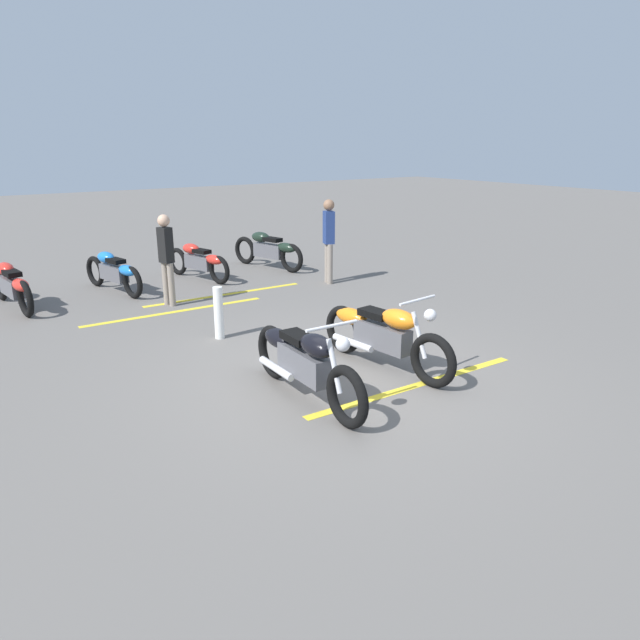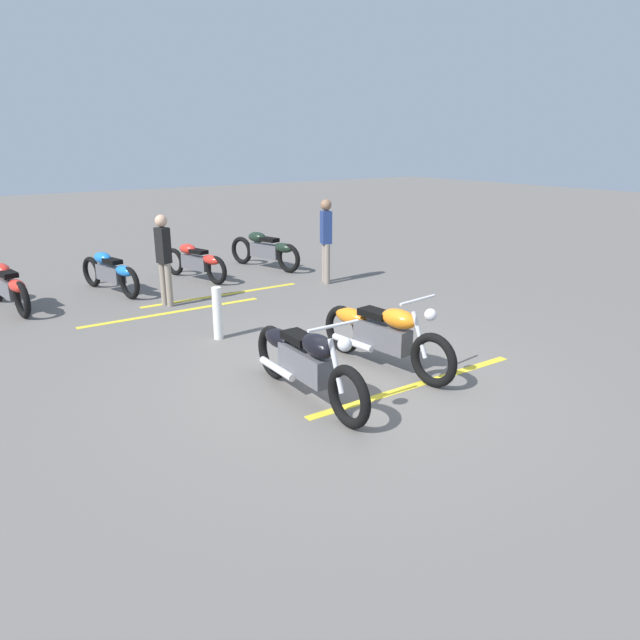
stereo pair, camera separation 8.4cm
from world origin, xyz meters
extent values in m
plane|color=#66605B|center=(0.00, 0.00, 0.00)|extent=(60.00, 60.00, 0.00)
torus|color=black|center=(-0.79, -0.76, 0.34)|extent=(0.68, 0.18, 0.67)
torus|color=black|center=(0.76, -0.59, 0.34)|extent=(0.68, 0.18, 0.67)
cube|color=#59595E|center=(0.03, -0.67, 0.42)|extent=(0.86, 0.31, 0.32)
ellipsoid|color=orange|center=(-0.24, -0.70, 0.72)|extent=(0.55, 0.33, 0.24)
ellipsoid|color=orange|center=(0.60, -0.61, 0.56)|extent=(0.58, 0.30, 0.22)
cube|color=black|center=(0.16, -0.66, 0.70)|extent=(0.46, 0.29, 0.09)
cylinder|color=silver|center=(-0.57, -0.74, 0.60)|extent=(0.27, 0.08, 0.56)
cylinder|color=silver|center=(-0.52, -0.73, 1.02)|extent=(0.10, 0.62, 0.04)
sphere|color=silver|center=(-0.71, -0.75, 0.88)|extent=(0.15, 0.15, 0.15)
cylinder|color=silver|center=(0.41, -0.49, 0.26)|extent=(0.71, 0.16, 0.09)
torus|color=black|center=(-1.02, 0.70, 0.34)|extent=(0.67, 0.13, 0.67)
torus|color=black|center=(0.54, 0.66, 0.34)|extent=(0.67, 0.13, 0.67)
cube|color=#59595E|center=(-0.19, 0.68, 0.42)|extent=(0.85, 0.24, 0.32)
ellipsoid|color=black|center=(-0.46, 0.68, 0.72)|extent=(0.53, 0.29, 0.24)
ellipsoid|color=black|center=(0.38, 0.66, 0.56)|extent=(0.57, 0.25, 0.22)
cube|color=black|center=(-0.06, 0.67, 0.70)|extent=(0.45, 0.25, 0.09)
cylinder|color=silver|center=(-0.79, 0.69, 0.60)|extent=(0.27, 0.06, 0.56)
cylinder|color=silver|center=(-0.74, 0.69, 1.02)|extent=(0.05, 0.62, 0.04)
sphere|color=silver|center=(-0.94, 0.69, 0.88)|extent=(0.15, 0.15, 0.15)
cylinder|color=silver|center=(0.21, 0.81, 0.26)|extent=(0.70, 0.11, 0.09)
torus|color=black|center=(6.95, -2.29, 0.33)|extent=(0.66, 0.28, 0.65)
torus|color=black|center=(5.49, -2.69, 0.33)|extent=(0.66, 0.28, 0.65)
cube|color=#59595E|center=(6.17, -2.50, 0.41)|extent=(0.84, 0.42, 0.31)
ellipsoid|color=black|center=(6.43, -2.43, 0.70)|extent=(0.56, 0.40, 0.23)
ellipsoid|color=black|center=(5.64, -2.65, 0.54)|extent=(0.59, 0.37, 0.21)
cube|color=black|center=(6.05, -2.54, 0.68)|extent=(0.47, 0.34, 0.09)
torus|color=black|center=(6.73, -0.52, 0.30)|extent=(0.60, 0.25, 0.59)
torus|color=black|center=(5.40, -0.89, 0.30)|extent=(0.60, 0.25, 0.59)
cube|color=#59595E|center=(6.02, -0.72, 0.37)|extent=(0.77, 0.39, 0.28)
ellipsoid|color=red|center=(6.25, -0.65, 0.64)|extent=(0.51, 0.36, 0.21)
ellipsoid|color=red|center=(5.53, -0.85, 0.50)|extent=(0.53, 0.34, 0.19)
cube|color=black|center=(5.91, -0.75, 0.62)|extent=(0.43, 0.31, 0.08)
torus|color=black|center=(6.68, 1.24, 0.31)|extent=(0.62, 0.24, 0.61)
torus|color=black|center=(5.29, 0.92, 0.31)|extent=(0.62, 0.24, 0.61)
cube|color=#59595E|center=(5.94, 1.07, 0.38)|extent=(0.79, 0.37, 0.29)
ellipsoid|color=blue|center=(6.18, 1.12, 0.66)|extent=(0.52, 0.36, 0.22)
ellipsoid|color=blue|center=(5.43, 0.95, 0.51)|extent=(0.55, 0.33, 0.20)
cube|color=black|center=(5.83, 1.04, 0.64)|extent=(0.44, 0.30, 0.08)
torus|color=black|center=(6.55, 2.96, 0.31)|extent=(0.64, 0.19, 0.63)
torus|color=black|center=(5.10, 2.76, 0.31)|extent=(0.64, 0.19, 0.63)
cube|color=#59595E|center=(5.78, 2.85, 0.39)|extent=(0.81, 0.31, 0.30)
ellipsoid|color=red|center=(6.03, 2.89, 0.68)|extent=(0.52, 0.33, 0.23)
ellipsoid|color=red|center=(5.25, 2.78, 0.53)|extent=(0.55, 0.30, 0.21)
cube|color=black|center=(5.66, 2.84, 0.66)|extent=(0.44, 0.28, 0.08)
cylinder|color=gray|center=(4.54, 0.55, 0.39)|extent=(0.11, 0.11, 0.78)
cylinder|color=gray|center=(4.39, 0.50, 0.39)|extent=(0.11, 0.11, 0.78)
cube|color=black|center=(4.46, 0.52, 1.09)|extent=(0.27, 0.24, 0.62)
sphere|color=tan|center=(4.46, 0.52, 1.51)|extent=(0.21, 0.21, 0.21)
cylinder|color=gray|center=(4.31, -2.83, 0.41)|extent=(0.12, 0.12, 0.82)
cylinder|color=gray|center=(4.15, -2.78, 0.41)|extent=(0.12, 0.12, 0.82)
cube|color=navy|center=(4.23, -2.80, 1.15)|extent=(0.29, 0.26, 0.65)
sphere|color=#8C664C|center=(4.23, -2.80, 1.60)|extent=(0.22, 0.22, 0.22)
cylinder|color=white|center=(2.29, 0.57, 0.39)|extent=(0.14, 0.14, 0.79)
cube|color=yellow|center=(-0.67, -0.64, 0.00)|extent=(0.18, 3.20, 0.01)
cube|color=yellow|center=(3.99, 0.60, 0.00)|extent=(0.18, 3.20, 0.01)
cube|color=yellow|center=(4.57, -0.62, 0.00)|extent=(0.18, 3.20, 0.01)
camera|label=1|loc=(-5.31, 3.98, 2.84)|focal=32.47mm
camera|label=2|loc=(-5.26, 4.05, 2.84)|focal=32.47mm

